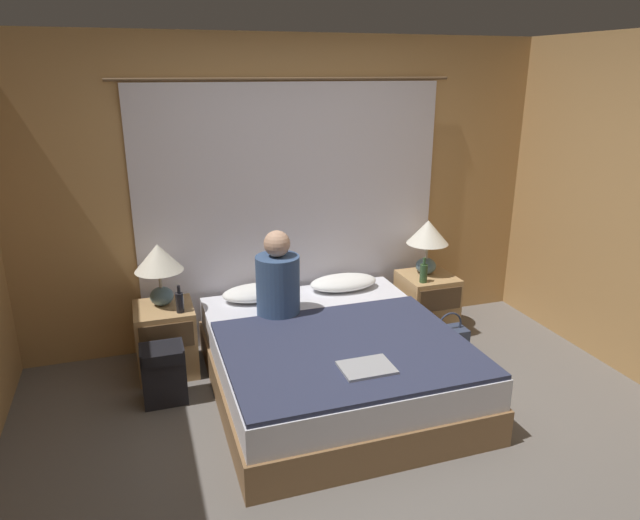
% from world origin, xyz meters
% --- Properties ---
extents(ground_plane, '(16.00, 16.00, 0.00)m').
position_xyz_m(ground_plane, '(0.00, 0.00, 0.00)').
color(ground_plane, '#66605B').
extents(wall_back, '(4.52, 0.06, 2.50)m').
position_xyz_m(wall_back, '(0.00, 1.81, 1.25)').
color(wall_back, tan).
rests_on(wall_back, ground_plane).
extents(curtain_panel, '(2.73, 0.02, 2.17)m').
position_xyz_m(curtain_panel, '(0.00, 1.75, 1.08)').
color(curtain_panel, silver).
rests_on(curtain_panel, ground_plane).
extents(bed, '(1.67, 1.94, 0.46)m').
position_xyz_m(bed, '(0.00, 0.73, 0.23)').
color(bed, olive).
rests_on(bed, ground_plane).
extents(nightstand_left, '(0.44, 0.47, 0.53)m').
position_xyz_m(nightstand_left, '(-1.11, 1.40, 0.27)').
color(nightstand_left, tan).
rests_on(nightstand_left, ground_plane).
extents(nightstand_right, '(0.44, 0.47, 0.53)m').
position_xyz_m(nightstand_right, '(1.11, 1.40, 0.27)').
color(nightstand_right, tan).
rests_on(nightstand_right, ground_plane).
extents(lamp_left, '(0.36, 0.36, 0.48)m').
position_xyz_m(lamp_left, '(-1.11, 1.45, 0.87)').
color(lamp_left, slate).
rests_on(lamp_left, nightstand_left).
extents(lamp_right, '(0.36, 0.36, 0.48)m').
position_xyz_m(lamp_right, '(1.11, 1.45, 0.87)').
color(lamp_right, slate).
rests_on(lamp_right, nightstand_right).
extents(pillow_left, '(0.58, 0.32, 0.12)m').
position_xyz_m(pillow_left, '(-0.37, 1.50, 0.52)').
color(pillow_left, white).
rests_on(pillow_left, bed).
extents(pillow_right, '(0.58, 0.32, 0.12)m').
position_xyz_m(pillow_right, '(0.37, 1.50, 0.52)').
color(pillow_right, white).
rests_on(pillow_right, bed).
extents(blanket_on_bed, '(1.61, 1.32, 0.03)m').
position_xyz_m(blanket_on_bed, '(0.00, 0.45, 0.48)').
color(blanket_on_bed, '#2D334C').
rests_on(blanket_on_bed, bed).
extents(person_left_in_bed, '(0.33, 0.33, 0.66)m').
position_xyz_m(person_left_in_bed, '(-0.29, 1.14, 0.74)').
color(person_left_in_bed, '#38517A').
rests_on(person_left_in_bed, bed).
extents(beer_bottle_on_left_stand, '(0.06, 0.06, 0.21)m').
position_xyz_m(beer_bottle_on_left_stand, '(-1.00, 1.27, 0.61)').
color(beer_bottle_on_left_stand, black).
rests_on(beer_bottle_on_left_stand, nightstand_left).
extents(beer_bottle_on_right_stand, '(0.06, 0.06, 0.22)m').
position_xyz_m(beer_bottle_on_right_stand, '(0.99, 1.27, 0.62)').
color(beer_bottle_on_right_stand, '#2D4C28').
rests_on(beer_bottle_on_right_stand, nightstand_right).
extents(laptop_on_bed, '(0.32, 0.25, 0.02)m').
position_xyz_m(laptop_on_bed, '(0.01, 0.13, 0.50)').
color(laptop_on_bed, '#9EA0A5').
rests_on(laptop_on_bed, blanket_on_bed).
extents(backpack_on_floor, '(0.30, 0.25, 0.42)m').
position_xyz_m(backpack_on_floor, '(-1.16, 0.96, 0.24)').
color(backpack_on_floor, black).
rests_on(backpack_on_floor, ground_plane).
extents(handbag_on_floor, '(0.28, 0.19, 0.37)m').
position_xyz_m(handbag_on_floor, '(1.09, 0.96, 0.12)').
color(handbag_on_floor, '#333D56').
rests_on(handbag_on_floor, ground_plane).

